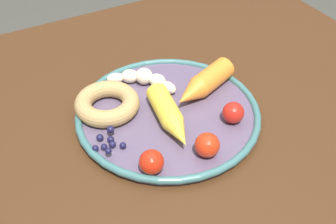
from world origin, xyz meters
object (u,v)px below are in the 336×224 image
at_px(tomato_far, 207,145).
at_px(donut, 107,103).
at_px(carrot_orange, 203,84).
at_px(banana, 143,79).
at_px(tomato_near, 233,113).
at_px(tomato_mid, 151,162).
at_px(plate, 168,113).
at_px(dining_table, 194,171).
at_px(blueberry_pile, 108,142).
at_px(carrot_yellow, 170,117).

bearing_deg(tomato_far, donut, -151.30).
relative_size(carrot_orange, donut, 1.28).
distance_m(banana, tomato_far, 0.20).
relative_size(tomato_near, tomato_mid, 0.97).
distance_m(plate, tomato_far, 0.11).
relative_size(dining_table, tomato_near, 26.23).
distance_m(carrot_orange, blueberry_pile, 0.20).
xyz_separation_m(banana, tomato_far, (0.20, 0.01, 0.01)).
distance_m(banana, carrot_orange, 0.11).
bearing_deg(dining_table, plate, -151.37).
distance_m(blueberry_pile, tomato_near, 0.20).
height_order(dining_table, tomato_far, tomato_far).
relative_size(plate, tomato_near, 8.66).
height_order(plate, donut, donut).
bearing_deg(carrot_yellow, tomato_mid, -43.97).
bearing_deg(tomato_near, banana, -152.12).
height_order(banana, tomato_far, tomato_far).
xyz_separation_m(carrot_orange, tomato_far, (0.13, -0.07, -0.00)).
xyz_separation_m(banana, blueberry_pile, (0.11, -0.11, -0.00)).
height_order(dining_table, banana, banana).
xyz_separation_m(blueberry_pile, tomato_mid, (0.08, 0.03, 0.01)).
bearing_deg(donut, tomato_far, 28.70).
bearing_deg(tomato_near, blueberry_pile, -102.75).
bearing_deg(tomato_mid, blueberry_pile, -155.79).
relative_size(blueberry_pile, tomato_mid, 1.50).
xyz_separation_m(carrot_orange, blueberry_pile, (0.04, -0.19, -0.01)).
bearing_deg(blueberry_pile, carrot_yellow, 87.37).
xyz_separation_m(carrot_orange, tomato_near, (0.08, 0.00, -0.00)).
height_order(blueberry_pile, tomato_near, tomato_near).
relative_size(dining_table, tomato_mid, 25.57).
relative_size(plate, tomato_far, 8.14).
relative_size(plate, carrot_yellow, 2.22).
bearing_deg(carrot_orange, donut, -103.03).
bearing_deg(donut, carrot_yellow, 41.61).
bearing_deg(carrot_orange, tomato_far, -29.91).
xyz_separation_m(carrot_yellow, tomato_mid, (0.07, -0.07, 0.00)).
relative_size(carrot_yellow, tomato_mid, 3.81).
xyz_separation_m(donut, tomato_near, (0.12, 0.17, 0.00)).
xyz_separation_m(carrot_orange, tomato_mid, (0.12, -0.16, -0.00)).
distance_m(donut, blueberry_pile, 0.08).
relative_size(plate, donut, 2.85).
height_order(plate, carrot_yellow, carrot_yellow).
relative_size(banana, blueberry_pile, 1.88).
relative_size(carrot_orange, carrot_yellow, 0.99).
bearing_deg(blueberry_pile, banana, 134.39).
xyz_separation_m(tomato_mid, tomato_far, (0.01, 0.09, 0.00)).
bearing_deg(dining_table, donut, -132.18).
bearing_deg(carrot_orange, tomato_mid, -53.79).
distance_m(carrot_yellow, tomato_near, 0.10).
height_order(dining_table, plate, plate).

